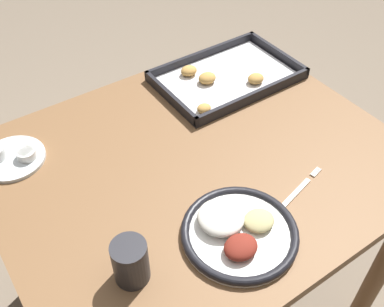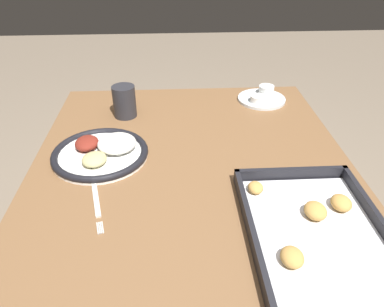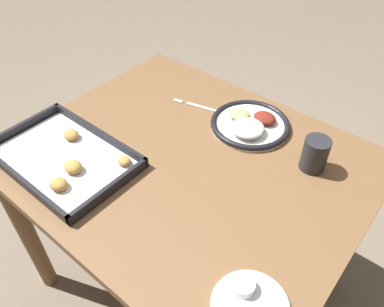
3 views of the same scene
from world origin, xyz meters
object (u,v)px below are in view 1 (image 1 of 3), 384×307
Objects in this scene: saucer_plate at (11,156)px; drinking_cup at (130,262)px; dinner_plate at (238,231)px; baking_tray at (225,77)px; fork at (293,195)px.

drinking_cup is at bearing -78.67° from saucer_plate.
drinking_cup reaches higher than dinner_plate.
baking_tray is 0.73m from drinking_cup.
baking_tray is at bearing -2.62° from saucer_plate.
dinner_plate reaches higher than fork.
fork is 0.43m from drinking_cup.
saucer_plate is at bearing 122.01° from fork.
fork is 0.50× the size of baking_tray.
saucer_plate is 0.38× the size of baking_tray.
dinner_plate is at bearing 169.83° from fork.
fork is at bearing -4.21° from drinking_cup.
drinking_cup is (-0.42, 0.03, 0.05)m from fork.
dinner_plate reaches higher than saucer_plate.
dinner_plate is 0.59m from baking_tray.
saucer_plate reaches higher than baking_tray.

